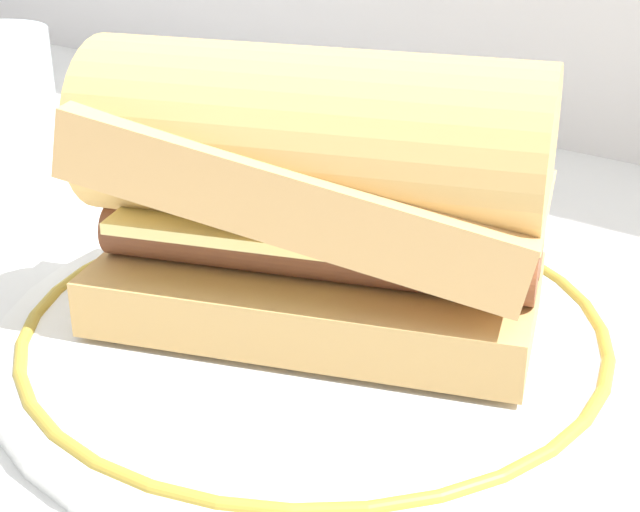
# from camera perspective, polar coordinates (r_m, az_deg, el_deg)

# --- Properties ---
(ground_plane) EXTENTS (1.50, 1.50, 0.00)m
(ground_plane) POSITION_cam_1_polar(r_m,az_deg,el_deg) (0.44, 1.51, -6.05)
(ground_plane) COLOR silver
(plate) EXTENTS (0.29, 0.29, 0.01)m
(plate) POSITION_cam_1_polar(r_m,az_deg,el_deg) (0.45, 0.00, -4.29)
(plate) COLOR white
(plate) RESTS_ON ground_plane
(sausage_sandwich) EXTENTS (0.22, 0.16, 0.12)m
(sausage_sandwich) POSITION_cam_1_polar(r_m,az_deg,el_deg) (0.42, 0.00, 4.10)
(sausage_sandwich) COLOR tan
(sausage_sandwich) RESTS_ON plate
(drinking_glass) EXTENTS (0.07, 0.07, 0.11)m
(drinking_glass) POSITION_cam_1_polar(r_m,az_deg,el_deg) (0.63, -18.12, 6.96)
(drinking_glass) COLOR silver
(drinking_glass) RESTS_ON ground_plane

